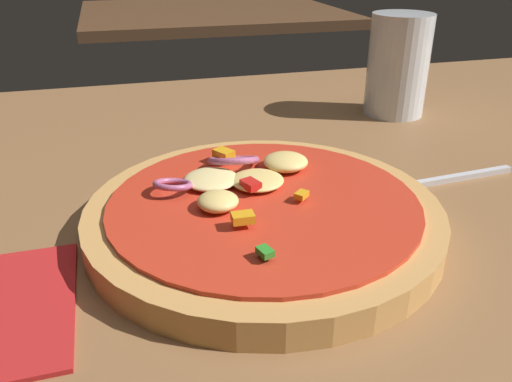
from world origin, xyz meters
name	(u,v)px	position (x,y,z in m)	size (l,w,h in m)	color
dining_table	(329,247)	(0.00, 0.00, 0.01)	(1.34, 0.91, 0.03)	brown
pizza	(263,213)	(-0.04, 0.02, 0.04)	(0.25, 0.25, 0.04)	tan
fork	(429,182)	(0.11, 0.05, 0.03)	(0.16, 0.02, 0.00)	silver
beer_glass	(397,72)	(0.18, 0.23, 0.08)	(0.07, 0.07, 0.11)	silver
background_table	(211,14)	(0.16, 1.24, 0.01)	(0.72, 0.62, 0.03)	#4C301C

